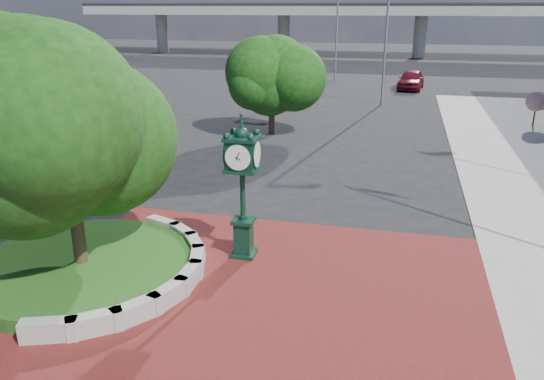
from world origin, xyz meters
The scene contains 12 objects.
ground centered at (0.00, 0.00, 0.00)m, with size 200.00×200.00×0.00m, color black.
plaza centered at (0.00, -1.00, 0.02)m, with size 12.00×12.00×0.04m, color maroon.
planter_wall centered at (-2.71, 0.00, 0.27)m, with size 2.96×6.77×0.54m.
grass_bed centered at (-5.00, 0.00, 0.20)m, with size 6.10×6.10×0.40m, color #164D18.
overpass centered at (-0.22, 70.00, 6.54)m, with size 90.00×12.00×7.50m.
tree_planter centered at (-5.00, 0.00, 3.72)m, with size 5.20×5.20×6.33m.
tree_street centered at (-4.00, 18.00, 3.24)m, with size 4.40×4.40×5.45m.
post_clock centered at (-0.93, 2.15, 2.34)m, with size 0.92×0.92×4.27m.
parked_car centered at (3.93, 38.16, 0.86)m, with size 2.04×5.06×1.72m, color maroon.
street_lamp_near centered at (2.03, 29.42, 5.87)m, with size 2.24×0.56×10.01m.
street_lamp_far centered at (-3.13, 41.54, 5.94)m, with size 2.26×0.63×10.13m.
shrub_far centered at (11.35, 23.86, 1.59)m, with size 1.20×1.20×2.20m.
Camera 1 is at (3.35, -11.63, 7.12)m, focal length 35.00 mm.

